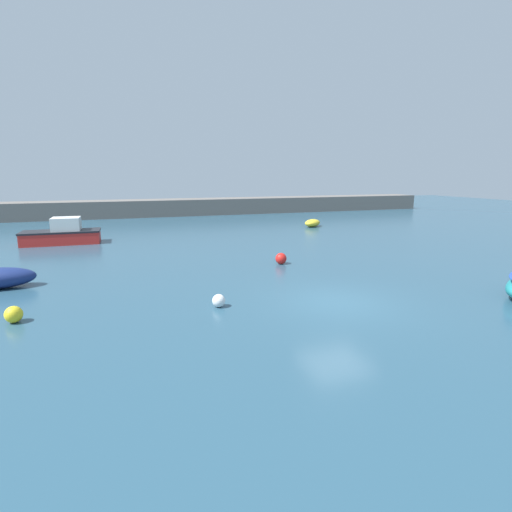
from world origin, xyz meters
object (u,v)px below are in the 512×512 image
at_px(mooring_buoy_red, 281,258).
at_px(mooring_buoy_white, 219,301).
at_px(mooring_buoy_yellow, 14,314).
at_px(motorboat_with_cabin, 63,234).
at_px(dinghy_near_pier, 312,223).

bearing_deg(mooring_buoy_red, mooring_buoy_white, -130.24).
height_order(mooring_buoy_white, mooring_buoy_red, mooring_buoy_red).
relative_size(mooring_buoy_yellow, mooring_buoy_red, 0.92).
xyz_separation_m(mooring_buoy_yellow, mooring_buoy_white, (6.46, -0.68, -0.04)).
height_order(motorboat_with_cabin, mooring_buoy_yellow, motorboat_with_cabin).
height_order(mooring_buoy_yellow, mooring_buoy_red, mooring_buoy_red).
xyz_separation_m(dinghy_near_pier, mooring_buoy_red, (-8.57, -13.02, -0.04)).
bearing_deg(mooring_buoy_white, motorboat_with_cabin, 112.26).
xyz_separation_m(mooring_buoy_yellow, mooring_buoy_red, (11.22, 4.95, 0.02)).
height_order(dinghy_near_pier, motorboat_with_cabin, motorboat_with_cabin).
distance_m(motorboat_with_cabin, mooring_buoy_yellow, 15.58).
xyz_separation_m(motorboat_with_cabin, mooring_buoy_yellow, (0.19, -15.57, -0.39)).
relative_size(mooring_buoy_white, mooring_buoy_red, 0.79).
bearing_deg(mooring_buoy_yellow, mooring_buoy_white, -6.01).
bearing_deg(mooring_buoy_yellow, motorboat_with_cabin, 90.70).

